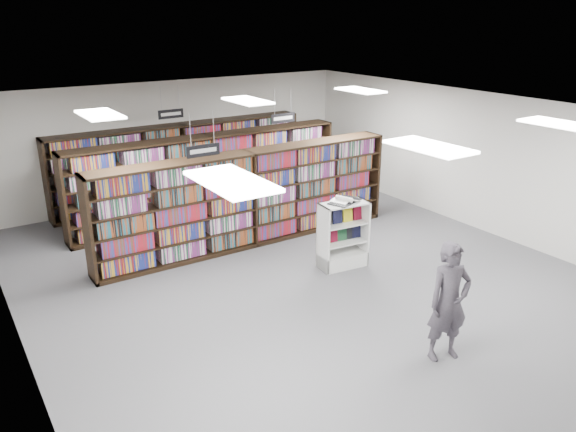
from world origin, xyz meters
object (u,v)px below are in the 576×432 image
endcap_display (342,244)px  bookshelf_row_near (250,199)px  open_book (345,200)px  shopper (449,302)px

endcap_display → bookshelf_row_near: bearing=122.2°
bookshelf_row_near → open_book: 2.27m
endcap_display → shopper: bearing=-95.4°
bookshelf_row_near → endcap_display: 2.32m
bookshelf_row_near → open_book: bearing=-63.3°
open_book → shopper: shopper is taller
bookshelf_row_near → shopper: bearing=-87.4°
bookshelf_row_near → endcap_display: size_ratio=5.17×
endcap_display → shopper: size_ratio=0.74×
shopper → bookshelf_row_near: bearing=107.8°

